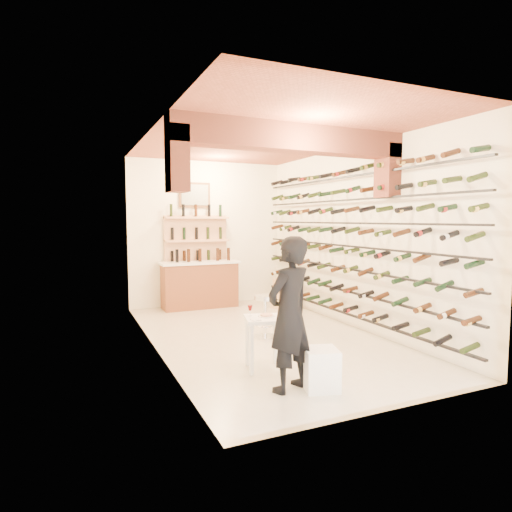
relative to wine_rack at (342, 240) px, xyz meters
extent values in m
plane|color=beige|center=(-1.53, 0.00, -1.55)|extent=(6.00, 6.00, 0.00)
cube|color=white|center=(-1.53, 3.00, 0.05)|extent=(3.50, 0.02, 3.20)
cube|color=white|center=(-1.53, -3.00, 0.05)|extent=(3.50, 0.02, 3.20)
cube|color=white|center=(-3.28, 0.00, 0.05)|extent=(0.02, 6.00, 3.20)
cube|color=white|center=(0.22, 0.00, 0.05)|extent=(0.02, 6.00, 3.20)
cube|color=brown|center=(-1.53, 0.00, 1.65)|extent=(3.50, 6.00, 0.02)
cube|color=brown|center=(-1.53, -1.00, 1.47)|extent=(3.50, 0.35, 0.36)
cube|color=brown|center=(-3.16, -1.00, 1.10)|extent=(0.24, 0.35, 0.80)
cube|color=brown|center=(0.10, -1.00, 1.10)|extent=(0.24, 0.35, 0.80)
cube|color=black|center=(0.06, 0.00, -1.30)|extent=(0.06, 5.70, 0.03)
cube|color=black|center=(0.06, 0.00, -0.90)|extent=(0.06, 5.70, 0.03)
cube|color=black|center=(0.06, 0.00, -0.50)|extent=(0.06, 5.70, 0.03)
cube|color=black|center=(0.06, 0.00, -0.10)|extent=(0.06, 5.70, 0.03)
cube|color=black|center=(0.06, 0.00, 0.30)|extent=(0.06, 5.70, 0.03)
cube|color=black|center=(0.06, 0.00, 0.70)|extent=(0.06, 5.70, 0.03)
cube|color=black|center=(0.06, 0.00, 1.10)|extent=(0.06, 5.70, 0.03)
cube|color=brown|center=(-1.83, 2.65, -1.07)|extent=(1.60, 0.55, 0.96)
cube|color=white|center=(-1.83, 2.65, -0.56)|extent=(1.70, 0.62, 0.05)
cube|color=tan|center=(-1.83, 2.92, -0.55)|extent=(1.40, 0.10, 2.00)
cube|color=tan|center=(-1.83, 2.82, -1.10)|extent=(1.40, 0.28, 0.04)
cube|color=tan|center=(-1.83, 2.82, -0.60)|extent=(1.40, 0.28, 0.04)
cube|color=tan|center=(-1.83, 2.82, -0.10)|extent=(1.40, 0.28, 0.04)
cube|color=tan|center=(-1.83, 2.82, 0.40)|extent=(1.40, 0.28, 0.04)
cube|color=brown|center=(-1.83, 2.97, 0.90)|extent=(0.70, 0.04, 0.55)
cube|color=#99998C|center=(-1.83, 2.94, 0.90)|extent=(0.60, 0.01, 0.45)
cube|color=white|center=(-2.17, -1.41, -0.89)|extent=(0.57, 0.57, 0.04)
cube|color=white|center=(-2.40, -1.54, -1.23)|extent=(0.04, 0.04, 0.63)
cube|color=white|center=(-2.04, -1.64, -1.23)|extent=(0.04, 0.04, 0.63)
cube|color=white|center=(-2.31, -1.18, -1.23)|extent=(0.04, 0.04, 0.63)
cube|color=white|center=(-1.94, -1.27, -1.23)|extent=(0.04, 0.04, 0.63)
cylinder|color=white|center=(-2.13, -1.39, -0.87)|extent=(0.21, 0.21, 0.01)
cylinder|color=#BF7266|center=(-2.13, -1.39, -0.85)|extent=(0.16, 0.16, 0.02)
cube|color=white|center=(-2.34, -1.51, -0.87)|extent=(0.12, 0.12, 0.01)
cylinder|color=white|center=(-2.31, -1.27, -0.87)|extent=(0.06, 0.06, 0.00)
cylinder|color=white|center=(-2.31, -1.27, -0.83)|extent=(0.01, 0.01, 0.08)
cone|color=#510607|center=(-2.31, -1.27, -0.76)|extent=(0.07, 0.07, 0.07)
cube|color=white|center=(-1.86, -2.25, -1.32)|extent=(0.46, 0.46, 0.46)
imported|color=black|center=(-2.20, -2.13, -0.68)|extent=(0.75, 0.63, 1.73)
cylinder|color=silver|center=(-1.54, -0.07, -1.53)|extent=(0.36, 0.36, 0.03)
cylinder|color=silver|center=(-1.54, -0.07, -1.22)|extent=(0.07, 0.07, 0.62)
cylinder|color=silver|center=(-1.54, -0.07, -0.89)|extent=(0.34, 0.34, 0.06)
torus|color=silver|center=(-1.54, -0.07, -1.35)|extent=(0.27, 0.27, 0.02)
cube|color=tan|center=(-0.13, 1.89, -1.38)|extent=(0.66, 0.57, 0.33)
cube|color=tan|center=(-0.13, 1.89, -1.07)|extent=(0.55, 0.43, 0.28)
camera|label=1|loc=(-4.42, -6.24, 0.37)|focal=29.97mm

